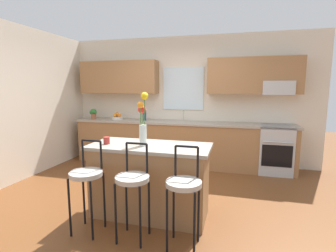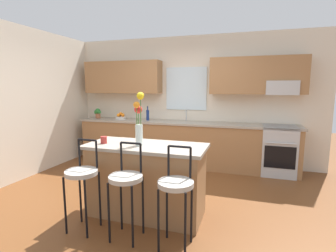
{
  "view_description": "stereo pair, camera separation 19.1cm",
  "coord_description": "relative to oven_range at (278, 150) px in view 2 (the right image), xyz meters",
  "views": [
    {
      "loc": [
        1.12,
        -3.44,
        1.63
      ],
      "look_at": [
        0.05,
        0.55,
        1.0
      ],
      "focal_mm": 27.21,
      "sensor_mm": 36.0,
      "label": 1
    },
    {
      "loc": [
        1.31,
        -3.39,
        1.63
      ],
      "look_at": [
        0.05,
        0.55,
        1.0
      ],
      "focal_mm": 27.21,
      "sensor_mm": 36.0,
      "label": 2
    }
  ],
  "objects": [
    {
      "name": "bar_stool_near",
      "position": [
        -2.32,
        -2.74,
        0.18
      ],
      "size": [
        0.36,
        0.36,
        1.04
      ],
      "color": "black",
      "rests_on": "ground"
    },
    {
      "name": "oven_range",
      "position": [
        0.0,
        0.0,
        0.0
      ],
      "size": [
        0.6,
        0.64,
        0.92
      ],
      "color": "#B7BABC",
      "rests_on": "ground"
    },
    {
      "name": "flower_vase",
      "position": [
        -1.83,
        -2.24,
        0.78
      ],
      "size": [
        0.14,
        0.15,
        0.65
      ],
      "color": "silver",
      "rests_on": "kitchen_island"
    },
    {
      "name": "bottle_olive_oil",
      "position": [
        -2.65,
        0.02,
        0.58
      ],
      "size": [
        0.06,
        0.06,
        0.31
      ],
      "color": "navy",
      "rests_on": "counter_run"
    },
    {
      "name": "back_wall_assembly",
      "position": [
        -1.83,
        0.31,
        1.05
      ],
      "size": [
        5.6,
        0.5,
        2.7
      ],
      "color": "beige",
      "rests_on": "ground"
    },
    {
      "name": "ground_plane",
      "position": [
        -1.87,
        -1.68,
        -0.46
      ],
      "size": [
        14.0,
        14.0,
        0.0
      ],
      "primitive_type": "plane",
      "color": "brown"
    },
    {
      "name": "kitchen_island",
      "position": [
        -1.77,
        -2.19,
        0.0
      ],
      "size": [
        1.51,
        0.68,
        0.92
      ],
      "color": "#996B42",
      "rests_on": "ground"
    },
    {
      "name": "counter_run",
      "position": [
        -1.87,
        0.02,
        0.01
      ],
      "size": [
        4.56,
        0.64,
        0.92
      ],
      "color": "#996B42",
      "rests_on": "ground"
    },
    {
      "name": "wall_left",
      "position": [
        -4.43,
        -1.38,
        0.89
      ],
      "size": [
        0.12,
        4.6,
        2.7
      ],
      "primitive_type": "cube",
      "color": "beige",
      "rests_on": "ground"
    },
    {
      "name": "potted_plant_small",
      "position": [
        -3.89,
        0.03,
        0.59
      ],
      "size": [
        0.18,
        0.13,
        0.23
      ],
      "color": "#9E5B3D",
      "rests_on": "counter_run"
    },
    {
      "name": "mug_ceramic",
      "position": [
        -2.31,
        -2.28,
        0.51
      ],
      "size": [
        0.08,
        0.08,
        0.09
      ],
      "primitive_type": "cylinder",
      "color": "#A52D28",
      "rests_on": "kitchen_island"
    },
    {
      "name": "bar_stool_middle",
      "position": [
        -1.77,
        -2.74,
        0.18
      ],
      "size": [
        0.36,
        0.36,
        1.04
      ],
      "color": "black",
      "rests_on": "ground"
    },
    {
      "name": "fruit_bowl_oranges",
      "position": [
        -3.3,
        0.03,
        0.52
      ],
      "size": [
        0.24,
        0.24,
        0.16
      ],
      "color": "silver",
      "rests_on": "counter_run"
    },
    {
      "name": "bar_stool_far",
      "position": [
        -1.22,
        -2.74,
        0.18
      ],
      "size": [
        0.36,
        0.36,
        1.04
      ],
      "color": "black",
      "rests_on": "ground"
    },
    {
      "name": "sink_faucet",
      "position": [
        -1.83,
        0.17,
        0.6
      ],
      "size": [
        0.02,
        0.13,
        0.23
      ],
      "color": "#B7BABC",
      "rests_on": "counter_run"
    }
  ]
}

